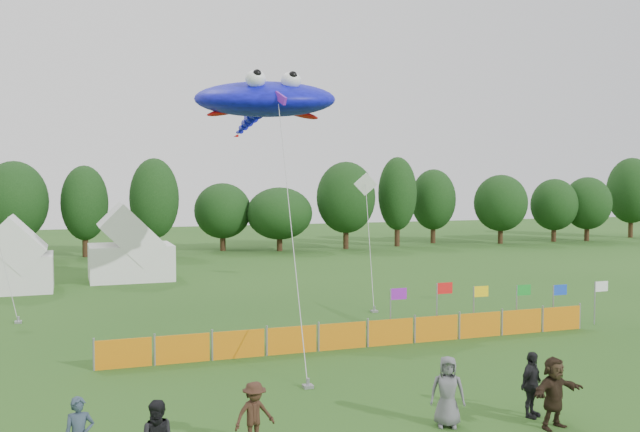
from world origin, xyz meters
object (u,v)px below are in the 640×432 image
object	(u,v)px
spectator_c	(254,415)
tent_left	(17,261)
spectator_d	(531,384)
spectator_f	(554,393)
spectator_e	(448,392)
tent_right	(131,251)
stingray_kite	(263,101)
barrier_fence	(367,334)

from	to	relation	value
spectator_c	tent_left	bearing A→B (deg)	92.19
spectator_d	spectator_f	xyz separation A→B (m)	(0.03, -0.92, 0.04)
spectator_e	spectator_f	world-z (taller)	spectator_f
tent_left	spectator_c	size ratio (longest dim) A/B	2.45
spectator_c	spectator_e	xyz separation A→B (m)	(5.09, -0.26, 0.12)
tent_left	spectator_f	size ratio (longest dim) A/B	2.10
tent_right	spectator_d	bearing A→B (deg)	-75.62
tent_left	spectator_c	xyz separation A→B (m)	(6.80, -27.70, -0.94)
tent_right	spectator_e	world-z (taller)	tent_right
stingray_kite	spectator_f	bearing A→B (deg)	-82.03
spectator_e	stingray_kite	size ratio (longest dim) A/B	0.08
tent_left	stingray_kite	bearing A→B (deg)	-41.01
tent_right	spectator_f	bearing A→B (deg)	-75.98
tent_left	tent_right	distance (m)	7.03
barrier_fence	spectator_c	xyz separation A→B (m)	(-6.60, -8.48, 0.30)
barrier_fence	stingray_kite	bearing A→B (deg)	100.22
spectator_d	spectator_e	bearing A→B (deg)	148.74
tent_left	tent_right	size ratio (longest dim) A/B	0.75
spectator_c	barrier_fence	bearing A→B (deg)	40.49
spectator_d	barrier_fence	bearing A→B (deg)	67.75
spectator_d	spectator_e	size ratio (longest dim) A/B	0.97
stingray_kite	spectator_c	bearing A→B (deg)	-105.94
tent_right	spectator_c	bearing A→B (deg)	-89.45
barrier_fence	spectator_d	world-z (taller)	spectator_d
spectator_e	stingray_kite	distance (m)	20.00
spectator_c	spectator_f	world-z (taller)	spectator_f
spectator_e	stingray_kite	bearing A→B (deg)	116.35
barrier_fence	spectator_e	size ratio (longest dim) A/B	10.80
tent_left	stingray_kite	size ratio (longest dim) A/B	0.18
tent_right	spectator_c	distance (m)	30.36
spectator_f	spectator_e	bearing A→B (deg)	146.07
spectator_d	stingray_kite	distance (m)	20.29
tent_right	spectator_f	size ratio (longest dim) A/B	2.80
tent_left	spectator_e	bearing A→B (deg)	-66.96
spectator_c	spectator_e	bearing A→B (deg)	-14.54
tent_right	stingray_kite	distance (m)	16.25
spectator_e	spectator_f	distance (m)	2.73
spectator_d	spectator_f	world-z (taller)	spectator_f
tent_left	spectator_d	xyz separation A→B (m)	(14.39, -28.08, -0.85)
tent_left	spectator_f	world-z (taller)	tent_left
spectator_c	spectator_f	distance (m)	7.72
barrier_fence	tent_right	bearing A→B (deg)	107.50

